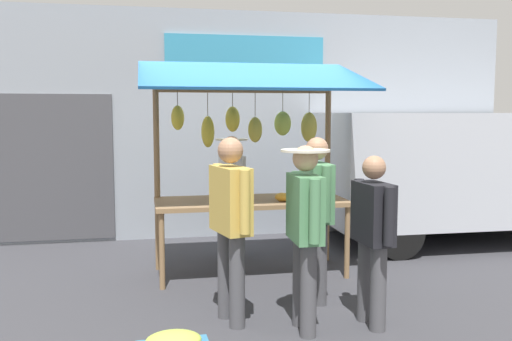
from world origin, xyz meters
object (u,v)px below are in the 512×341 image
object	(u,v)px
shopper_in_grey_tee	(373,230)
shopper_with_ponytail	(231,216)
shopper_in_striped_shirt	(316,207)
market_stall	(253,142)
parked_van	(461,165)
shopper_with_shopping_bag	(305,223)
vendor_with_sunhat	(232,187)

from	to	relation	value
shopper_in_grey_tee	shopper_with_ponytail	bearing A→B (deg)	71.30
shopper_in_grey_tee	shopper_in_striped_shirt	distance (m)	0.80
shopper_in_grey_tee	shopper_in_striped_shirt	size ratio (longest dim) A/B	0.92
market_stall	parked_van	distance (m)	3.49
shopper_with_shopping_bag	parked_van	xyz separation A→B (m)	(-3.21, -2.90, 0.17)
shopper_with_ponytail	shopper_with_shopping_bag	world-z (taller)	shopper_with_ponytail
vendor_with_sunhat	shopper_with_ponytail	size ratio (longest dim) A/B	0.95
market_stall	vendor_with_sunhat	size ratio (longest dim) A/B	1.57
market_stall	shopper_in_striped_shirt	distance (m)	1.33
vendor_with_sunhat	parked_van	bearing A→B (deg)	87.05
shopper_with_ponytail	parked_van	distance (m)	4.59
vendor_with_sunhat	shopper_with_ponytail	world-z (taller)	shopper_with_ponytail
vendor_with_sunhat	shopper_in_grey_tee	size ratio (longest dim) A/B	1.05
parked_van	shopper_with_ponytail	bearing A→B (deg)	34.61
market_stall	vendor_with_sunhat	xyz separation A→B (m)	(0.14, -0.69, -0.62)
market_stall	vendor_with_sunhat	bearing A→B (deg)	-78.65
shopper_with_ponytail	parked_van	world-z (taller)	parked_van
shopper_in_grey_tee	parked_van	bearing A→B (deg)	-45.79
market_stall	shopper_with_ponytail	distance (m)	1.71
vendor_with_sunhat	shopper_in_grey_tee	xyz separation A→B (m)	(-0.85, 2.54, -0.07)
vendor_with_sunhat	shopper_with_shopping_bag	world-z (taller)	shopper_with_shopping_bag
shopper_in_grey_tee	market_stall	bearing A→B (deg)	17.10
market_stall	parked_van	world-z (taller)	market_stall
shopper_in_grey_tee	vendor_with_sunhat	bearing A→B (deg)	14.58
shopper_with_ponytail	market_stall	bearing A→B (deg)	-31.93
market_stall	vendor_with_sunhat	world-z (taller)	market_stall
market_stall	parked_van	size ratio (longest dim) A/B	0.57
shopper_in_grey_tee	shopper_in_striped_shirt	bearing A→B (deg)	16.77
vendor_with_sunhat	shopper_in_grey_tee	world-z (taller)	vendor_with_sunhat
vendor_with_sunhat	shopper_in_grey_tee	bearing A→B (deg)	9.70
market_stall	shopper_in_grey_tee	xyz separation A→B (m)	(-0.71, 1.85, -0.69)
market_stall	shopper_in_striped_shirt	size ratio (longest dim) A/B	1.52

